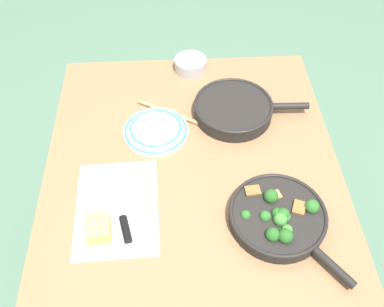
{
  "coord_description": "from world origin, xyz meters",
  "views": [
    {
      "loc": [
        0.91,
        -0.05,
        1.86
      ],
      "look_at": [
        0.0,
        0.0,
        0.78
      ],
      "focal_mm": 40.0,
      "sensor_mm": 36.0,
      "label": 1
    }
  ],
  "objects_px": {
    "skillet_eggs": "(234,109)",
    "cheese_block": "(99,228)",
    "grater_knife": "(123,217)",
    "skillet_broccoli": "(279,216)",
    "wooden_spoon": "(191,120)",
    "dinner_plate_stack": "(156,130)",
    "prep_bowl_steel": "(191,64)"
  },
  "relations": [
    {
      "from": "grater_knife",
      "to": "cheese_block",
      "type": "bearing_deg",
      "value": 109.86
    },
    {
      "from": "skillet_broccoli",
      "to": "skillet_eggs",
      "type": "xyz_separation_m",
      "value": [
        -0.45,
        -0.08,
        0.0
      ]
    },
    {
      "from": "skillet_broccoli",
      "to": "dinner_plate_stack",
      "type": "height_order",
      "value": "skillet_broccoli"
    },
    {
      "from": "skillet_broccoli",
      "to": "skillet_eggs",
      "type": "distance_m",
      "value": 0.46
    },
    {
      "from": "skillet_broccoli",
      "to": "grater_knife",
      "type": "xyz_separation_m",
      "value": [
        -0.03,
        -0.46,
        -0.02
      ]
    },
    {
      "from": "grater_knife",
      "to": "dinner_plate_stack",
      "type": "height_order",
      "value": "dinner_plate_stack"
    },
    {
      "from": "prep_bowl_steel",
      "to": "skillet_eggs",
      "type": "bearing_deg",
      "value": 28.28
    },
    {
      "from": "skillet_eggs",
      "to": "cheese_block",
      "type": "height_order",
      "value": "skillet_eggs"
    },
    {
      "from": "skillet_eggs",
      "to": "grater_knife",
      "type": "relative_size",
      "value": 1.68
    },
    {
      "from": "prep_bowl_steel",
      "to": "grater_knife",
      "type": "bearing_deg",
      "value": -18.96
    },
    {
      "from": "skillet_eggs",
      "to": "dinner_plate_stack",
      "type": "xyz_separation_m",
      "value": [
        0.07,
        -0.28,
        -0.01
      ]
    },
    {
      "from": "wooden_spoon",
      "to": "dinner_plate_stack",
      "type": "xyz_separation_m",
      "value": [
        0.05,
        -0.13,
        0.0
      ]
    },
    {
      "from": "grater_knife",
      "to": "cheese_block",
      "type": "xyz_separation_m",
      "value": [
        0.04,
        -0.07,
        0.02
      ]
    },
    {
      "from": "wooden_spoon",
      "to": "prep_bowl_steel",
      "type": "xyz_separation_m",
      "value": [
        -0.29,
        0.01,
        0.02
      ]
    },
    {
      "from": "grater_knife",
      "to": "cheese_block",
      "type": "distance_m",
      "value": 0.08
    },
    {
      "from": "grater_knife",
      "to": "dinner_plate_stack",
      "type": "xyz_separation_m",
      "value": [
        -0.35,
        0.1,
        0.0
      ]
    },
    {
      "from": "grater_knife",
      "to": "prep_bowl_steel",
      "type": "height_order",
      "value": "prep_bowl_steel"
    },
    {
      "from": "skillet_eggs",
      "to": "grater_knife",
      "type": "distance_m",
      "value": 0.57
    },
    {
      "from": "skillet_broccoli",
      "to": "dinner_plate_stack",
      "type": "bearing_deg",
      "value": -172.28
    },
    {
      "from": "skillet_broccoli",
      "to": "cheese_block",
      "type": "height_order",
      "value": "skillet_broccoli"
    },
    {
      "from": "cheese_block",
      "to": "skillet_eggs",
      "type": "bearing_deg",
      "value": 136.3
    },
    {
      "from": "wooden_spoon",
      "to": "prep_bowl_steel",
      "type": "bearing_deg",
      "value": 117.55
    },
    {
      "from": "skillet_broccoli",
      "to": "grater_knife",
      "type": "height_order",
      "value": "skillet_broccoli"
    },
    {
      "from": "cheese_block",
      "to": "prep_bowl_steel",
      "type": "bearing_deg",
      "value": 157.6
    },
    {
      "from": "skillet_eggs",
      "to": "wooden_spoon",
      "type": "bearing_deg",
      "value": -167.89
    },
    {
      "from": "grater_knife",
      "to": "skillet_broccoli",
      "type": "bearing_deg",
      "value": -108.02
    },
    {
      "from": "skillet_eggs",
      "to": "grater_knife",
      "type": "height_order",
      "value": "skillet_eggs"
    },
    {
      "from": "grater_knife",
      "to": "dinner_plate_stack",
      "type": "relative_size",
      "value": 1.07
    },
    {
      "from": "skillet_eggs",
      "to": "cheese_block",
      "type": "relative_size",
      "value": 4.49
    },
    {
      "from": "skillet_eggs",
      "to": "cheese_block",
      "type": "xyz_separation_m",
      "value": [
        0.46,
        -0.44,
        -0.0
      ]
    },
    {
      "from": "dinner_plate_stack",
      "to": "wooden_spoon",
      "type": "bearing_deg",
      "value": 110.02
    },
    {
      "from": "skillet_eggs",
      "to": "cheese_block",
      "type": "distance_m",
      "value": 0.64
    }
  ]
}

